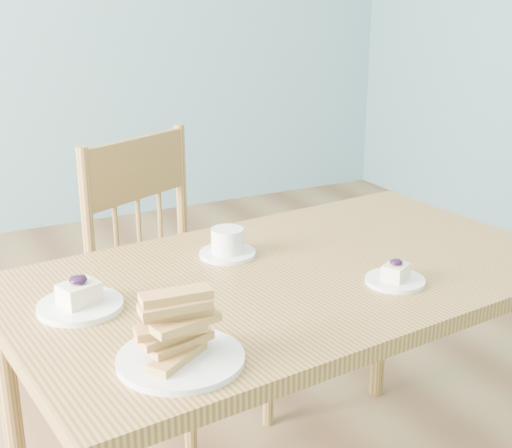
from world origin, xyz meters
The scene contains 6 objects.
dining_table centered at (0.32, -0.23, 0.64)m, with size 1.41×0.90×0.71m.
dining_chair centered at (0.21, 0.28, 0.48)m, with size 0.57×0.56×0.94m.
cheesecake_plate_near centered at (0.49, -0.40, 0.73)m, with size 0.14×0.14×0.06m.
cheesecake_plate_far centered at (-0.18, -0.20, 0.73)m, with size 0.18×0.18×0.08m.
coffee_cup centered at (0.22, -0.07, 0.74)m, with size 0.14×0.14×0.07m.
biscotti_plate centered at (-0.08, -0.51, 0.76)m, with size 0.23×0.23×0.14m.
Camera 1 is at (-0.48, -1.58, 1.37)m, focal length 50.00 mm.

